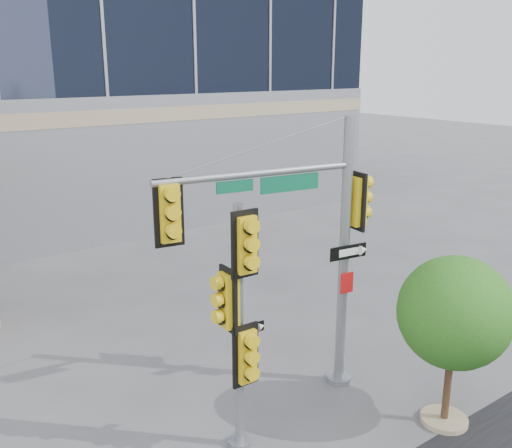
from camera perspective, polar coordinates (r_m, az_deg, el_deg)
ground at (r=12.59m, az=3.98°, el=-19.21°), size 120.00×120.00×0.00m
main_signal_pole at (r=11.95m, az=4.64°, el=-0.74°), size 4.76×1.11×6.18m
secondary_signal_pole at (r=10.43m, az=-1.67°, el=-8.89°), size 0.83×0.64×4.87m
street_tree at (r=12.11m, az=19.28°, el=-8.70°), size 2.32×2.27×3.62m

